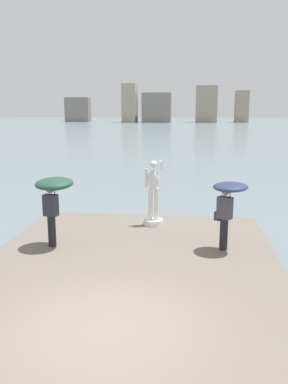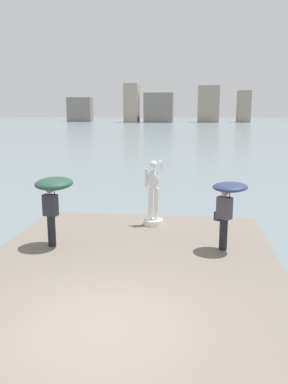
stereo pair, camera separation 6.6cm
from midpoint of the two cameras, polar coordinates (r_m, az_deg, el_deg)
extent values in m
plane|color=slate|center=(46.54, 4.96, 6.48)|extent=(400.00, 400.00, 0.00)
cube|color=#70665B|center=(9.63, -2.57, -12.57)|extent=(7.56, 10.66, 0.40)
cylinder|color=white|center=(13.30, 1.50, -4.34)|extent=(0.64, 0.64, 0.18)
cylinder|color=white|center=(13.15, 1.08, -1.73)|extent=(0.15, 0.15, 1.06)
cylinder|color=white|center=(13.13, 1.95, -1.75)|extent=(0.15, 0.15, 1.06)
ellipsoid|color=white|center=(12.97, 1.53, 1.86)|extent=(0.38, 0.26, 0.61)
sphere|color=white|center=(12.90, 1.54, 3.98)|extent=(0.24, 0.24, 0.24)
cylinder|color=white|center=(12.99, 0.48, 2.03)|extent=(0.10, 0.10, 0.62)
cylinder|color=white|center=(13.15, 2.61, 3.92)|extent=(0.10, 0.59, 0.40)
cylinder|color=black|center=(11.46, -12.95, -5.45)|extent=(0.22, 0.22, 0.88)
cube|color=#2D2D38|center=(11.27, -13.12, -1.84)|extent=(0.42, 0.31, 0.60)
sphere|color=#A87A5B|center=(11.18, -13.23, 0.38)|extent=(0.21, 0.21, 0.21)
cylinder|color=#262626|center=(11.18, -12.56, -0.40)|extent=(0.02, 0.02, 0.48)
ellipsoid|color=#234738|center=(11.12, -12.63, 1.20)|extent=(1.23, 1.24, 0.38)
cylinder|color=black|center=(11.09, 11.48, -5.96)|extent=(0.22, 0.22, 0.88)
cube|color=#47424C|center=(10.89, 11.64, -2.24)|extent=(0.45, 0.42, 0.60)
sphere|color=#A87A5B|center=(10.80, 11.74, 0.05)|extent=(0.21, 0.21, 0.21)
cylinder|color=#262626|center=(10.80, 12.36, -0.82)|extent=(0.02, 0.02, 0.48)
ellipsoid|color=navy|center=(10.75, 12.42, 0.71)|extent=(1.30, 1.30, 0.26)
cube|color=#332838|center=(11.09, 10.66, -3.45)|extent=(0.20, 0.19, 0.24)
cube|color=gray|center=(153.35, -9.17, 11.60)|extent=(8.99, 4.49, 8.86)
cube|color=#A89989|center=(143.62, -1.76, 12.63)|extent=(4.78, 7.73, 13.28)
cube|color=gray|center=(142.94, 2.15, 11.99)|extent=(9.97, 7.88, 10.12)
cube|color=gray|center=(144.50, 9.23, 12.33)|extent=(7.29, 6.96, 12.54)
cube|color=gray|center=(147.54, 14.13, 11.80)|extent=(4.46, 5.78, 10.93)
camera|label=1|loc=(0.03, -89.85, 0.03)|focal=37.17mm
camera|label=2|loc=(0.03, 90.15, -0.03)|focal=37.17mm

